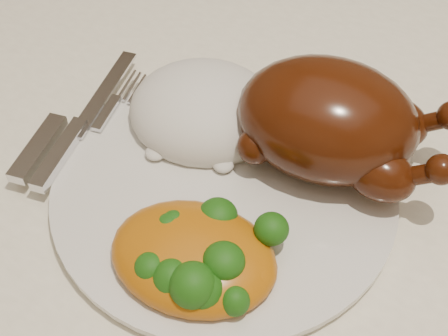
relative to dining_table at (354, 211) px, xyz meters
The scene contains 7 objects.
dining_table is the anchor object (origin of this frame).
tablecloth 0.07m from the dining_table, ahead, with size 1.73×1.03×0.18m.
dinner_plate 0.18m from the dining_table, 121.77° to the right, with size 0.27×0.27×0.01m, color silver.
roast_chicken 0.17m from the dining_table, 111.15° to the right, with size 0.18×0.14×0.09m.
rice_mound 0.19m from the dining_table, 150.73° to the right, with size 0.16×0.15×0.07m.
mac_and_cheese 0.24m from the dining_table, 103.82° to the right, with size 0.14×0.12×0.05m.
cutlery 0.29m from the dining_table, 145.22° to the right, with size 0.06×0.18×0.01m.
Camera 1 is at (0.10, -0.38, 1.16)m, focal length 50.00 mm.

